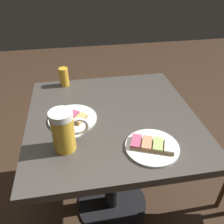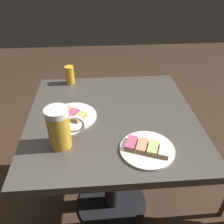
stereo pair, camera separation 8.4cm
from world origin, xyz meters
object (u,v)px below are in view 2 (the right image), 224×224
(plate_near, at_px, (147,149))
(beer_glass_small, at_px, (70,75))
(plate_far, at_px, (73,116))
(beer_mug, at_px, (60,128))

(plate_near, distance_m, beer_glass_small, 0.68)
(plate_far, bearing_deg, beer_glass_small, 95.42)
(plate_near, height_order, plate_far, same)
(plate_far, bearing_deg, plate_near, -38.48)
(plate_near, xyz_separation_m, beer_glass_small, (-0.34, 0.59, 0.04))
(plate_far, height_order, beer_mug, beer_mug)
(plate_near, xyz_separation_m, beer_mug, (-0.34, 0.06, 0.08))
(beer_mug, bearing_deg, plate_near, -10.23)
(plate_far, xyz_separation_m, beer_mug, (-0.03, -0.18, 0.08))
(plate_far, bearing_deg, beer_mug, -99.24)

